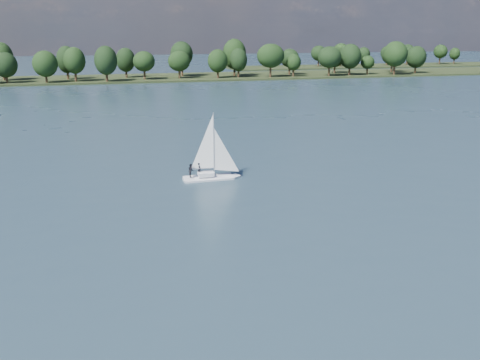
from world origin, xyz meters
TOP-DOWN VIEW (x-y plane):
  - ground at (0.00, 100.00)m, footprint 700.00×700.00m
  - far_shore at (0.00, 212.00)m, footprint 660.00×40.00m
  - far_shore_back at (160.00, 260.00)m, footprint 220.00×30.00m
  - sailboat at (-6.16, 49.84)m, footprint 7.28×2.15m
  - treeline at (-14.62, 208.30)m, footprint 562.31×73.86m

SIDE VIEW (x-z plane):
  - ground at x=0.00m, z-range 0.00..0.00m
  - far_shore at x=0.00m, z-range -0.75..0.75m
  - far_shore_back at x=160.00m, z-range -0.70..0.70m
  - sailboat at x=-6.16m, z-range -2.11..7.43m
  - treeline at x=-14.62m, z-range -1.05..17.21m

